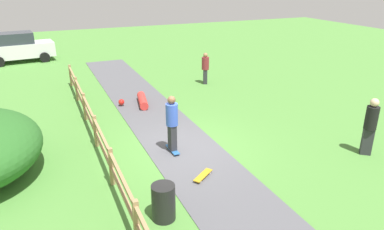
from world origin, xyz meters
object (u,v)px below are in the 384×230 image
skater_fallen (141,101)px  parked_car_white (18,47)px  bystander_maroon (205,67)px  skater_riding (172,121)px  skateboard_loose (203,175)px  bystander_black (370,124)px  trash_bin (163,202)px

skater_fallen → parked_car_white: bearing=113.7°
skater_fallen → bystander_maroon: 4.52m
skater_riding → skateboard_loose: skater_riding is taller
bystander_black → skater_riding: bearing=155.3°
trash_bin → bystander_black: (7.03, 0.54, 0.60)m
trash_bin → bystander_maroon: bearing=59.8°
skateboard_loose → bystander_maroon: 9.54m
skateboard_loose → parked_car_white: size_ratio=0.17×
bystander_maroon → bystander_black: (1.29, -9.30, 0.15)m
skater_fallen → skater_riding: bearing=-93.6°
skater_riding → skater_fallen: 4.90m
bystander_black → parked_car_white: size_ratio=0.43×
skater_riding → bystander_black: size_ratio=1.00×
trash_bin → bystander_black: bearing=4.4°
skateboard_loose → skater_riding: bearing=97.0°
trash_bin → skater_fallen: trash_bin is taller
trash_bin → bystander_black: 7.07m
trash_bin → bystander_maroon: bystander_maroon is taller
skater_fallen → bystander_black: bystander_black is taller
skater_fallen → bystander_maroon: size_ratio=1.00×
skateboard_loose → bystander_black: (5.41, -0.74, 0.96)m
trash_bin → bystander_black: size_ratio=0.48×
skater_riding → bystander_maroon: (4.35, 6.71, -0.18)m
parked_car_white → bystander_black: bearing=-61.2°
skateboard_loose → bystander_black: bystander_black is taller
bystander_maroon → parked_car_white: size_ratio=0.38×
trash_bin → parked_car_white: bearing=99.7°
skater_riding → skater_fallen: bearing=86.4°
trash_bin → skater_fallen: (1.69, 7.94, -0.25)m
skater_riding → bystander_maroon: 8.00m
trash_bin → skateboard_loose: trash_bin is taller
skateboard_loose → bystander_maroon: (4.12, 8.57, 0.81)m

